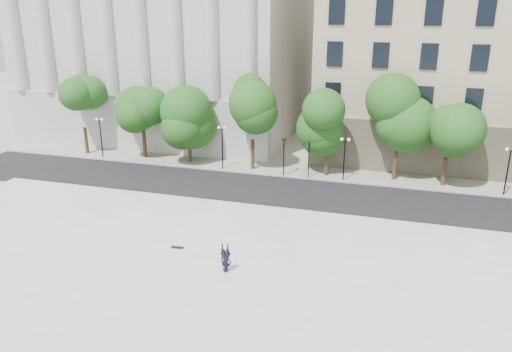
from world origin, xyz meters
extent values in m
plane|color=beige|center=(0.00, 0.00, 0.00)|extent=(160.00, 160.00, 0.00)
cube|color=white|center=(0.00, 3.00, 0.23)|extent=(44.00, 22.00, 0.45)
cube|color=black|center=(0.00, 18.00, 0.01)|extent=(60.00, 8.00, 0.02)
cube|color=#A7A59A|center=(0.00, 24.00, 0.06)|extent=(60.00, 4.00, 0.12)
cube|color=#B5B5B1|center=(-17.00, 39.00, 12.50)|extent=(30.00, 26.00, 25.00)
cube|color=#BCB08F|center=(20.00, 39.00, 10.50)|extent=(36.00, 26.00, 21.00)
cylinder|color=black|center=(0.35, 22.30, 1.75)|extent=(0.10, 0.10, 3.50)
imported|color=black|center=(0.35, 22.30, 3.85)|extent=(0.96, 1.77, 0.71)
cylinder|color=black|center=(2.63, 22.30, 1.75)|extent=(0.10, 0.10, 3.50)
imported|color=black|center=(2.63, 22.30, 3.87)|extent=(0.88, 1.88, 0.74)
imported|color=black|center=(1.35, 3.86, 0.69)|extent=(0.82, 1.80, 0.47)
cube|color=black|center=(-2.56, 5.74, 0.49)|extent=(0.79, 0.24, 0.08)
cylinder|color=#382619|center=(-21.09, 23.57, 1.42)|extent=(0.36, 0.36, 2.85)
sphere|color=#214D16|center=(-21.09, 23.57, 5.28)|extent=(3.56, 3.56, 3.56)
cylinder|color=#382619|center=(-14.55, 23.97, 1.46)|extent=(0.36, 0.36, 2.91)
sphere|color=#214D16|center=(-14.55, 23.97, 5.41)|extent=(3.82, 3.82, 3.82)
cylinder|color=#382619|center=(-9.53, 23.83, 1.27)|extent=(0.36, 0.36, 2.54)
sphere|color=#214D16|center=(-9.53, 23.83, 4.72)|extent=(4.58, 4.58, 4.58)
cylinder|color=#382619|center=(-2.92, 23.41, 1.46)|extent=(0.36, 0.36, 2.92)
sphere|color=#214D16|center=(-2.92, 23.41, 5.43)|extent=(3.67, 3.67, 3.67)
cylinder|color=#382619|center=(4.08, 23.48, 1.30)|extent=(0.36, 0.36, 2.60)
sphere|color=#214D16|center=(4.08, 23.48, 4.83)|extent=(3.77, 3.77, 3.77)
cylinder|color=#382619|center=(10.05, 24.03, 1.57)|extent=(0.36, 0.36, 3.14)
sphere|color=#214D16|center=(10.05, 24.03, 5.84)|extent=(4.22, 4.22, 4.22)
cylinder|color=#382619|center=(14.16, 23.61, 1.27)|extent=(0.36, 0.36, 2.53)
sphere|color=#214D16|center=(14.16, 23.61, 4.70)|extent=(3.72, 3.72, 3.72)
cylinder|color=black|center=(-18.62, 22.60, 1.98)|extent=(0.12, 0.12, 3.96)
cube|color=black|center=(-18.62, 22.60, 3.96)|extent=(0.60, 0.06, 0.06)
sphere|color=white|center=(-18.92, 22.60, 4.06)|extent=(0.28, 0.28, 0.28)
sphere|color=white|center=(-18.32, 22.60, 4.06)|extent=(0.28, 0.28, 0.28)
cylinder|color=black|center=(-5.63, 22.60, 2.00)|extent=(0.12, 0.12, 3.99)
cube|color=black|center=(-5.63, 22.60, 3.99)|extent=(0.60, 0.06, 0.06)
sphere|color=white|center=(-5.93, 22.60, 4.09)|extent=(0.28, 0.28, 0.28)
sphere|color=white|center=(-5.33, 22.60, 4.09)|extent=(0.28, 0.28, 0.28)
cylinder|color=black|center=(5.73, 22.60, 1.86)|extent=(0.12, 0.12, 3.71)
cube|color=black|center=(5.73, 22.60, 3.71)|extent=(0.60, 0.06, 0.06)
sphere|color=white|center=(5.43, 22.60, 3.81)|extent=(0.28, 0.28, 0.28)
sphere|color=white|center=(6.03, 22.60, 3.81)|extent=(0.28, 0.28, 0.28)
cylinder|color=black|center=(18.84, 22.60, 1.92)|extent=(0.12, 0.12, 3.84)
cube|color=black|center=(18.84, 22.60, 3.84)|extent=(0.60, 0.06, 0.06)
sphere|color=white|center=(18.54, 22.60, 3.94)|extent=(0.28, 0.28, 0.28)
camera|label=1|loc=(10.04, -19.78, 14.85)|focal=35.00mm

